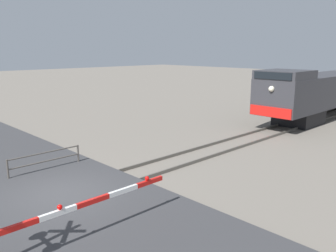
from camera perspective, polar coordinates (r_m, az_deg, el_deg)
name	(u,v)px	position (r m, az deg, el deg)	size (l,w,h in m)	color
ground_plane	(63,198)	(13.52, -16.77, -11.07)	(160.00, 160.00, 0.00)	slate
rail_track_left	(53,190)	(14.09, -18.16, -9.85)	(0.08, 80.00, 0.15)	#59544C
rail_track_right	(72,202)	(12.91, -15.29, -11.77)	(0.08, 80.00, 0.15)	#59544C
road_surface	(62,195)	(13.49, -16.79, -10.76)	(36.00, 5.95, 0.16)	#38383A
locomotive	(327,90)	(30.70, 24.48, 5.30)	(3.02, 18.00, 3.94)	black
crossing_gate	(19,239)	(9.42, -23.11, -16.50)	(0.36, 5.88, 1.39)	silver
guard_railing	(45,159)	(16.09, -19.32, -5.05)	(0.08, 3.25, 0.95)	#4C4742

